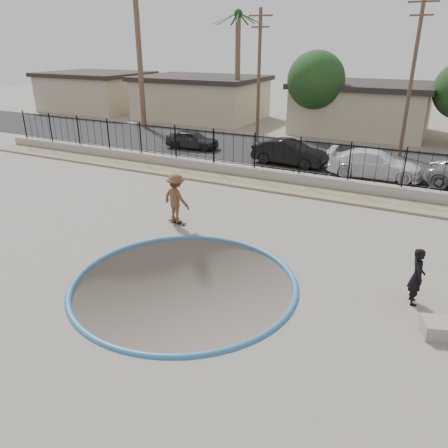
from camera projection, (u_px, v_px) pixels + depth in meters
ground at (306, 195)px, 24.61m from camera, size 120.00×120.00×2.20m
bowl_pit at (184, 284)px, 13.49m from camera, size 6.84×6.84×1.80m
coping_ring at (184, 284)px, 13.49m from camera, size 7.04×7.04×0.20m
rock_strip at (291, 189)px, 21.86m from camera, size 42.00×1.60×0.11m
retaining_wall at (298, 179)px, 22.67m from camera, size 42.00×0.45×0.60m
fence at (300, 156)px, 22.20m from camera, size 40.00×0.04×1.80m
street at (330, 156)px, 28.29m from camera, size 90.00×8.00×0.04m
house_west_far at (96, 91)px, 47.00m from camera, size 10.60×8.60×3.90m
house_west at (201, 97)px, 41.59m from camera, size 11.60×8.60×3.90m
house_center at (362, 107)px, 35.34m from camera, size 10.60×8.60×3.90m
palm_left at (137, 27)px, 34.76m from camera, size 2.30×2.30×11.30m
palm_mid at (238, 44)px, 35.63m from camera, size 2.30×2.30×9.30m
utility_pole_left at (259, 75)px, 30.62m from camera, size 1.70×0.24×9.00m
utility_pole_mid at (412, 76)px, 26.35m from camera, size 1.70×0.24×9.50m
street_tree_left at (316, 80)px, 32.86m from camera, size 4.32×4.32×6.36m
skater at (176, 200)px, 17.56m from camera, size 1.43×1.02×2.00m
skateboard at (177, 222)px, 17.92m from camera, size 0.85×0.34×0.07m
videographer at (417, 276)px, 12.19m from camera, size 0.55×0.70×1.70m
car_a at (192, 139)px, 30.04m from camera, size 3.79×1.80×1.25m
car_b at (290, 152)px, 26.08m from camera, size 4.55×1.85×1.47m
car_c at (375, 164)px, 23.67m from camera, size 5.12×2.35×1.45m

